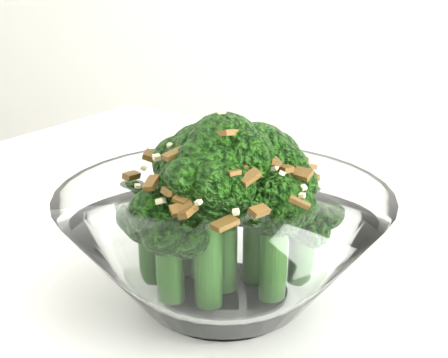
% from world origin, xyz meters
% --- Properties ---
extents(broccoli_dish, '(0.24, 0.24, 0.15)m').
position_xyz_m(broccoli_dish, '(-0.02, 0.09, 0.81)').
color(broccoli_dish, white).
rests_on(broccoli_dish, table).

